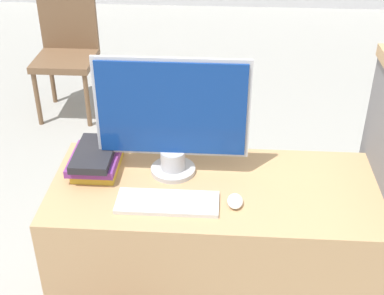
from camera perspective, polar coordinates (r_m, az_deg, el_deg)
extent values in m
cube|color=tan|center=(2.36, 2.17, -11.63)|extent=(1.30, 0.58, 0.76)
cube|color=slate|center=(2.35, 19.12, -7.29)|extent=(0.05, 0.67, 1.18)
cylinder|color=#B7B7BC|center=(2.20, -2.02, -2.37)|extent=(0.18, 0.18, 0.02)
cylinder|color=#B7B7BC|center=(2.17, -2.05, -1.27)|extent=(0.10, 0.10, 0.08)
cube|color=#B7B7BC|center=(2.06, -2.16, 4.24)|extent=(0.60, 0.01, 0.41)
cube|color=navy|center=(2.06, -2.17, 4.18)|extent=(0.57, 0.02, 0.38)
cube|color=silver|center=(2.02, -2.63, -5.88)|extent=(0.39, 0.15, 0.02)
ellipsoid|color=white|center=(2.02, 4.62, -5.72)|extent=(0.06, 0.09, 0.03)
cube|color=gold|center=(2.25, -10.02, -1.83)|extent=(0.17, 0.24, 0.04)
cube|color=#7A3384|center=(2.22, -10.32, -1.23)|extent=(0.19, 0.25, 0.03)
cube|color=#232328|center=(2.20, -10.36, -0.63)|extent=(0.15, 0.27, 0.03)
cylinder|color=brown|center=(4.18, -16.17, 4.99)|extent=(0.04, 0.04, 0.42)
cylinder|color=brown|center=(4.07, -11.10, 4.94)|extent=(0.04, 0.04, 0.42)
cylinder|color=brown|center=(4.51, -14.71, 7.17)|extent=(0.04, 0.04, 0.42)
cylinder|color=brown|center=(4.40, -9.96, 7.17)|extent=(0.04, 0.04, 0.42)
cube|color=brown|center=(4.19, -13.38, 9.04)|extent=(0.44, 0.44, 0.05)
cube|color=brown|center=(4.28, -13.10, 13.34)|extent=(0.44, 0.04, 0.48)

